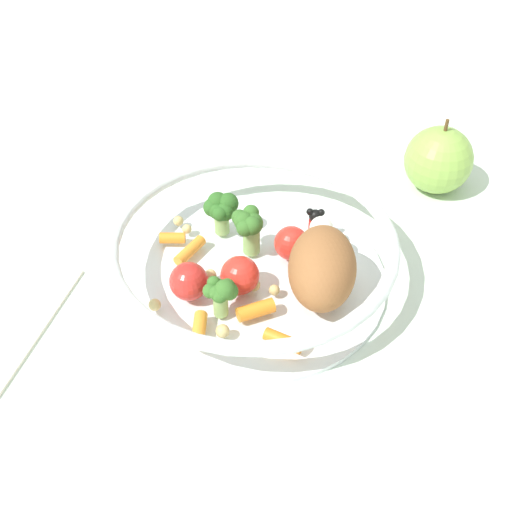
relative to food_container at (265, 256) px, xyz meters
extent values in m
plane|color=silver|center=(-0.01, 0.01, -0.03)|extent=(2.40, 2.40, 0.00)
cylinder|color=white|center=(0.00, 0.01, -0.03)|extent=(0.24, 0.24, 0.01)
torus|color=white|center=(0.00, 0.01, 0.02)|extent=(0.25, 0.25, 0.01)
ellipsoid|color=#935B33|center=(-0.03, -0.05, 0.01)|extent=(0.09, 0.07, 0.06)
cylinder|color=#8EB766|center=(0.06, 0.04, -0.01)|extent=(0.01, 0.01, 0.02)
sphere|color=#2D6023|center=(0.07, 0.04, 0.01)|extent=(0.01, 0.01, 0.01)
sphere|color=#2D6023|center=(0.06, 0.04, 0.01)|extent=(0.02, 0.02, 0.02)
sphere|color=#2D6023|center=(0.06, 0.05, 0.01)|extent=(0.02, 0.02, 0.02)
sphere|color=#2D6023|center=(0.06, 0.04, 0.01)|extent=(0.02, 0.02, 0.02)
sphere|color=#2D6023|center=(0.05, 0.04, 0.01)|extent=(0.01, 0.01, 0.01)
sphere|color=#2D6023|center=(0.06, 0.03, 0.01)|extent=(0.02, 0.02, 0.02)
sphere|color=#2D6023|center=(0.06, 0.03, 0.01)|extent=(0.02, 0.02, 0.02)
sphere|color=#2D6023|center=(0.06, 0.03, 0.01)|extent=(0.02, 0.02, 0.02)
cylinder|color=#8EB766|center=(-0.05, 0.04, -0.01)|extent=(0.01, 0.01, 0.02)
sphere|color=#386B28|center=(-0.04, 0.04, 0.00)|extent=(0.01, 0.01, 0.01)
sphere|color=#386B28|center=(-0.04, 0.04, 0.01)|extent=(0.01, 0.01, 0.01)
sphere|color=#386B28|center=(-0.05, 0.05, 0.01)|extent=(0.01, 0.01, 0.01)
sphere|color=#386B28|center=(-0.05, 0.04, 0.01)|extent=(0.01, 0.01, 0.01)
sphere|color=#386B28|center=(-0.05, 0.04, 0.01)|extent=(0.01, 0.01, 0.01)
sphere|color=#386B28|center=(-0.05, 0.04, 0.01)|extent=(0.02, 0.02, 0.02)
sphere|color=#386B28|center=(-0.05, 0.03, 0.01)|extent=(0.01, 0.01, 0.01)
sphere|color=#386B28|center=(-0.04, 0.03, 0.01)|extent=(0.01, 0.01, 0.01)
cylinder|color=#7FAD5B|center=(0.03, 0.01, -0.01)|extent=(0.02, 0.02, 0.03)
sphere|color=#386B28|center=(0.04, 0.01, 0.02)|extent=(0.01, 0.01, 0.01)
sphere|color=#386B28|center=(0.04, 0.02, 0.01)|extent=(0.01, 0.01, 0.01)
sphere|color=#386B28|center=(0.03, 0.02, 0.02)|extent=(0.02, 0.02, 0.02)
sphere|color=#386B28|center=(0.02, 0.02, 0.01)|extent=(0.02, 0.02, 0.02)
sphere|color=#386B28|center=(0.02, 0.01, 0.02)|extent=(0.02, 0.02, 0.02)
sphere|color=#386B28|center=(0.03, 0.01, 0.01)|extent=(0.02, 0.02, 0.02)
sphere|color=#386B28|center=(0.03, 0.01, 0.01)|extent=(0.02, 0.02, 0.02)
sphere|color=white|center=(0.04, -0.05, 0.00)|extent=(0.02, 0.02, 0.02)
sphere|color=white|center=(0.02, -0.04, -0.01)|extent=(0.02, 0.02, 0.02)
sphere|color=white|center=(0.01, -0.05, -0.01)|extent=(0.03, 0.03, 0.03)
sphere|color=white|center=(0.02, -0.06, -0.01)|extent=(0.02, 0.02, 0.02)
cube|color=yellow|center=(0.05, -0.05, -0.02)|extent=(0.02, 0.01, 0.00)
cylinder|color=red|center=(0.05, -0.05, -0.01)|extent=(0.01, 0.01, 0.02)
sphere|color=black|center=(0.05, -0.05, 0.00)|extent=(0.01, 0.01, 0.01)
sphere|color=black|center=(0.05, -0.05, 0.01)|extent=(0.01, 0.01, 0.01)
sphere|color=black|center=(0.05, -0.04, 0.01)|extent=(0.01, 0.01, 0.01)
cylinder|color=orange|center=(0.03, 0.07, -0.02)|extent=(0.04, 0.03, 0.01)
cylinder|color=orange|center=(0.05, 0.08, -0.02)|extent=(0.01, 0.02, 0.01)
cylinder|color=orange|center=(-0.06, 0.06, -0.02)|extent=(0.03, 0.01, 0.01)
cylinder|color=orange|center=(-0.08, -0.01, -0.02)|extent=(0.03, 0.03, 0.01)
cylinder|color=orange|center=(-0.05, 0.01, -0.01)|extent=(0.02, 0.03, 0.01)
sphere|color=red|center=(-0.02, 0.02, 0.00)|extent=(0.03, 0.03, 0.03)
sphere|color=red|center=(0.02, -0.03, -0.01)|extent=(0.03, 0.03, 0.03)
sphere|color=red|center=(-0.02, 0.07, 0.00)|extent=(0.03, 0.03, 0.03)
sphere|color=tan|center=(0.07, 0.08, -0.02)|extent=(0.01, 0.01, 0.01)
sphere|color=tan|center=(-0.07, 0.04, -0.02)|extent=(0.01, 0.01, 0.01)
sphere|color=#D1B775|center=(0.06, 0.07, -0.02)|extent=(0.01, 0.01, 0.01)
sphere|color=#D1B775|center=(-0.04, 0.09, -0.02)|extent=(0.01, 0.01, 0.01)
sphere|color=tan|center=(-0.02, 0.01, -0.02)|extent=(0.01, 0.01, 0.01)
sphere|color=tan|center=(-0.03, -0.01, -0.02)|extent=(0.01, 0.01, 0.01)
sphere|color=#D1B775|center=(0.04, -0.04, -0.02)|extent=(0.01, 0.01, 0.01)
sphere|color=#D1B775|center=(-0.01, 0.05, -0.02)|extent=(0.01, 0.01, 0.01)
sphere|color=#8CB74C|center=(0.13, -0.19, 0.00)|extent=(0.07, 0.07, 0.07)
cylinder|color=brown|center=(0.13, -0.19, 0.05)|extent=(0.00, 0.00, 0.01)
camera|label=1|loc=(-0.41, 0.03, 0.38)|focal=44.99mm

